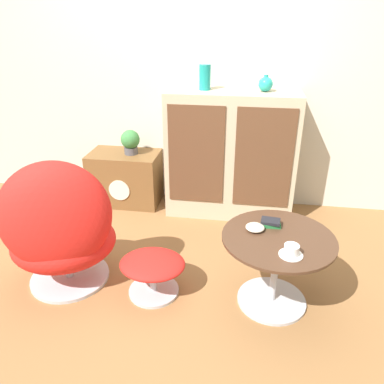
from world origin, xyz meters
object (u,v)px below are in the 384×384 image
(tv_console, at_px, (126,178))
(teacup, at_px, (291,251))
(coffee_table, at_px, (276,260))
(vase_inner_left, at_px, (266,84))
(sideboard, at_px, (231,154))
(ottoman, at_px, (153,268))
(bowl, at_px, (255,227))
(egg_chair, at_px, (60,231))
(book_stack, at_px, (271,223))
(potted_plant, at_px, (130,141))
(vase_leftmost, at_px, (205,77))

(tv_console, xyz_separation_m, teacup, (1.42, -1.41, 0.27))
(tv_console, bearing_deg, coffee_table, -42.01)
(vase_inner_left, bearing_deg, teacup, -83.14)
(sideboard, relative_size, ottoman, 2.60)
(sideboard, bearing_deg, ottoman, -108.54)
(vase_inner_left, bearing_deg, sideboard, -179.12)
(tv_console, distance_m, bowl, 1.71)
(teacup, bearing_deg, sideboard, 106.88)
(sideboard, distance_m, egg_chair, 1.61)
(tv_console, xyz_separation_m, ottoman, (0.59, -1.26, -0.05))
(book_stack, bearing_deg, ottoman, -168.05)
(potted_plant, bearing_deg, ottoman, -67.84)
(tv_console, height_order, potted_plant, potted_plant)
(ottoman, height_order, teacup, teacup)
(egg_chair, xyz_separation_m, vase_inner_left, (1.26, 1.25, 0.74))
(potted_plant, height_order, book_stack, potted_plant)
(vase_inner_left, xyz_separation_m, teacup, (0.17, -1.38, -0.65))
(tv_console, relative_size, book_stack, 5.19)
(book_stack, bearing_deg, vase_inner_left, 93.52)
(tv_console, height_order, coffee_table, tv_console)
(egg_chair, xyz_separation_m, bowl, (1.23, 0.10, 0.08))
(vase_inner_left, height_order, potted_plant, vase_inner_left)
(egg_chair, distance_m, ottoman, 0.64)
(sideboard, relative_size, bowl, 9.66)
(tv_console, distance_m, egg_chair, 1.28)
(sideboard, xyz_separation_m, book_stack, (0.32, -1.08, -0.04))
(egg_chair, relative_size, coffee_table, 1.39)
(vase_leftmost, bearing_deg, potted_plant, 178.07)
(coffee_table, bearing_deg, ottoman, -177.84)
(teacup, bearing_deg, potted_plant, 133.69)
(potted_plant, bearing_deg, vase_leftmost, -1.93)
(egg_chair, relative_size, potted_plant, 4.16)
(tv_console, height_order, teacup, teacup)
(egg_chair, bearing_deg, vase_leftmost, 58.36)
(vase_leftmost, xyz_separation_m, vase_inner_left, (0.49, 0.00, -0.04))
(coffee_table, relative_size, potted_plant, 3.00)
(ottoman, height_order, vase_inner_left, vase_inner_left)
(vase_inner_left, distance_m, book_stack, 1.27)
(tv_console, distance_m, teacup, 2.02)
(book_stack, bearing_deg, teacup, -71.77)
(ottoman, bearing_deg, bowl, 7.83)
(ottoman, distance_m, coffee_table, 0.79)
(ottoman, xyz_separation_m, coffee_table, (0.78, 0.03, 0.13))
(vase_leftmost, distance_m, potted_plant, 0.90)
(sideboard, relative_size, tv_console, 1.71)
(vase_leftmost, relative_size, teacup, 1.53)
(bowl, bearing_deg, sideboard, 101.02)
(teacup, xyz_separation_m, book_stack, (-0.10, 0.30, -0.01))
(vase_inner_left, bearing_deg, bowl, -91.48)
(book_stack, bearing_deg, sideboard, 106.50)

